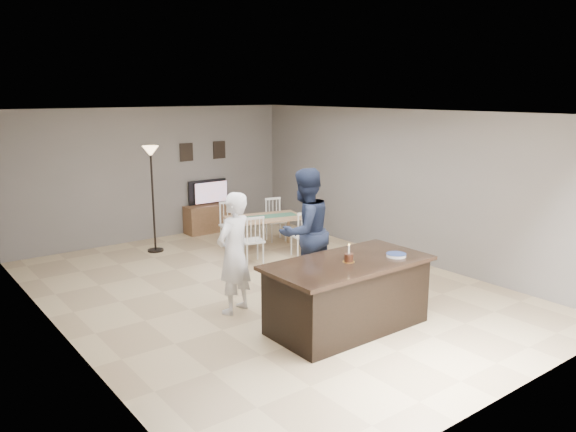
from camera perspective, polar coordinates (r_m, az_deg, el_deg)
floor at (r=8.77m, az=-2.17°, el=-7.47°), size 8.00×8.00×0.00m
room_shell at (r=8.35m, az=-2.26°, el=3.42°), size 8.00×8.00×8.00m
kitchen_island at (r=7.30m, az=6.06°, el=-7.91°), size 2.15×1.10×0.90m
tv_console at (r=12.37m, az=-7.74°, el=-0.20°), size 1.20×0.40×0.60m
television at (r=12.32m, az=-7.98°, el=2.42°), size 0.91×0.12×0.53m
tv_screen_glow at (r=12.25m, az=-7.79°, el=2.40°), size 0.78×0.00×0.78m
picture_frames at (r=12.29m, az=-8.62°, el=6.55°), size 1.10×0.02×0.38m
doorway at (r=5.08m, az=-15.05°, el=-7.91°), size 0.00×2.10×2.65m
woman at (r=7.70m, az=-5.51°, el=-3.77°), size 0.72×0.59×1.69m
man at (r=8.37m, az=1.71°, el=-1.61°), size 0.98×0.80×1.91m
birthday_cake at (r=7.11m, az=6.18°, el=-4.22°), size 0.15×0.15×0.24m
plate_stack at (r=7.44m, az=10.93°, el=-3.92°), size 0.26×0.26×0.04m
dining_table at (r=10.71m, az=-2.36°, el=-0.68°), size 1.69×1.88×0.87m
floor_lamp at (r=10.79m, az=-13.70°, el=4.54°), size 0.30×0.30×2.02m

